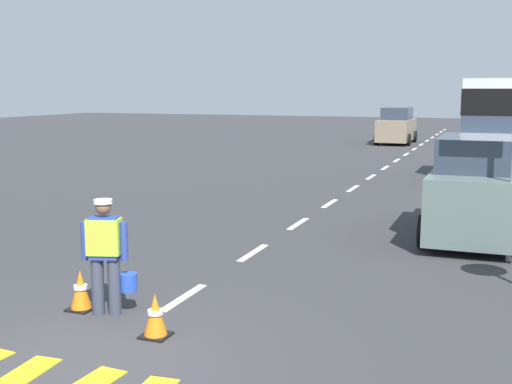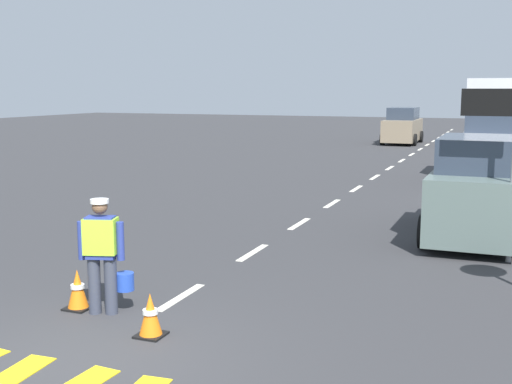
{
  "view_description": "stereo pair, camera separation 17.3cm",
  "coord_description": "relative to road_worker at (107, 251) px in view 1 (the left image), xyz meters",
  "views": [
    {
      "loc": [
        4.52,
        -6.05,
        3.2
      ],
      "look_at": [
        -0.21,
        6.41,
        1.1
      ],
      "focal_mm": 46.15,
      "sensor_mm": 36.0,
      "label": 1
    },
    {
      "loc": [
        4.68,
        -5.99,
        3.2
      ],
      "look_at": [
        -0.21,
        6.41,
        1.1
      ],
      "focal_mm": 46.15,
      "sensor_mm": 36.0,
      "label": 2
    }
  ],
  "objects": [
    {
      "name": "car_oncoming_third",
      "position": [
        -0.83,
        31.45,
        0.05
      ],
      "size": [
        2.02,
        4.29,
        2.11
      ],
      "color": "gray",
      "rests_on": "ground"
    },
    {
      "name": "delivery_truck",
      "position": [
        4.66,
        16.23,
        0.68
      ],
      "size": [
        2.16,
        4.6,
        3.54
      ],
      "color": "silver",
      "rests_on": "ground"
    },
    {
      "name": "lane_center_line",
      "position": [
        0.67,
        23.54,
        -0.93
      ],
      "size": [
        0.14,
        46.4,
        0.01
      ],
      "color": "silver",
      "rests_on": "ground"
    },
    {
      "name": "traffic_cone_near",
      "position": [
        1.07,
        -0.53,
        -0.64
      ],
      "size": [
        0.36,
        0.36,
        0.58
      ],
      "color": "black",
      "rests_on": "ground"
    },
    {
      "name": "road_worker",
      "position": [
        0.0,
        0.0,
        0.0
      ],
      "size": [
        0.71,
        0.51,
        1.67
      ],
      "color": "#383D4C",
      "rests_on": "ground"
    },
    {
      "name": "lane_direction_sign",
      "position": [
        5.12,
        5.18,
        1.48
      ],
      "size": [
        1.16,
        0.11,
        3.2
      ],
      "color": "gray",
      "rests_on": "ground"
    },
    {
      "name": "ground_plane",
      "position": [
        0.67,
        19.34,
        -0.93
      ],
      "size": [
        96.0,
        96.0,
        0.0
      ],
      "primitive_type": "plane",
      "color": "#333335"
    },
    {
      "name": "car_parked_curbside",
      "position": [
        4.64,
        6.98,
        0.09
      ],
      "size": [
        1.99,
        4.27,
        2.2
      ],
      "color": "slate",
      "rests_on": "ground"
    },
    {
      "name": "traffic_cone_far",
      "position": [
        -0.48,
        0.01,
        -0.64
      ],
      "size": [
        0.36,
        0.36,
        0.6
      ],
      "color": "black",
      "rests_on": "ground"
    }
  ]
}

